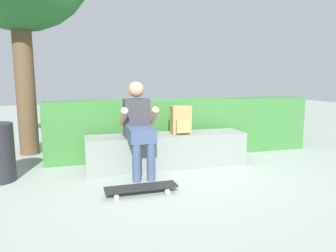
# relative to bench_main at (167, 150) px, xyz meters

# --- Properties ---
(ground_plane) EXTENTS (24.00, 24.00, 0.00)m
(ground_plane) POSITION_rel_bench_main_xyz_m (0.00, -0.25, -0.24)
(ground_plane) COLOR gray
(bench_main) EXTENTS (2.29, 0.50, 0.48)m
(bench_main) POSITION_rel_bench_main_xyz_m (0.00, 0.00, 0.00)
(bench_main) COLOR slate
(bench_main) RESTS_ON ground
(person_skater) EXTENTS (0.49, 0.62, 1.23)m
(person_skater) POSITION_rel_bench_main_xyz_m (-0.45, -0.22, 0.43)
(person_skater) COLOR #333338
(person_skater) RESTS_ON ground
(skateboard_near_person) EXTENTS (0.80, 0.21, 0.09)m
(skateboard_near_person) POSITION_rel_bench_main_xyz_m (-0.57, -0.95, -0.16)
(skateboard_near_person) COLOR black
(skateboard_near_person) RESTS_ON ground
(backpack_on_bench) EXTENTS (0.28, 0.23, 0.40)m
(backpack_on_bench) POSITION_rel_bench_main_xyz_m (0.20, -0.01, 0.43)
(backpack_on_bench) COLOR #A37A47
(backpack_on_bench) RESTS_ON bench_main
(hedge_row) EXTENTS (4.41, 0.52, 0.93)m
(hedge_row) POSITION_rel_bench_main_xyz_m (0.48, 0.67, 0.23)
(hedge_row) COLOR #336D30
(hedge_row) RESTS_ON ground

